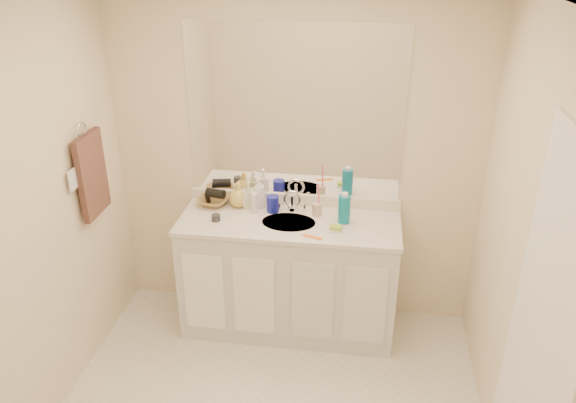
{
  "coord_description": "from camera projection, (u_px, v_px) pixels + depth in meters",
  "views": [
    {
      "loc": [
        0.48,
        -2.34,
        2.67
      ],
      "look_at": [
        0.0,
        0.97,
        1.05
      ],
      "focal_mm": 35.0,
      "sensor_mm": 36.0,
      "label": 1
    }
  ],
  "objects": [
    {
      "name": "hand_towel",
      "position": [
        92.0,
        175.0,
        3.62
      ],
      "size": [
        0.04,
        0.32,
        0.55
      ],
      "primitive_type": "cube",
      "color": "#39241E",
      "rests_on": "towel_ring"
    },
    {
      "name": "towel_ring",
      "position": [
        82.0,
        130.0,
        3.49
      ],
      "size": [
        0.01,
        0.11,
        0.11
      ],
      "primitive_type": "torus",
      "rotation": [
        0.0,
        1.57,
        0.0
      ],
      "color": "silver",
      "rests_on": "wall_left"
    },
    {
      "name": "ceiling",
      "position": [
        254.0,
        5.0,
        2.27
      ],
      "size": [
        2.6,
        2.6,
        0.02
      ],
      "primitive_type": "cube",
      "color": "white",
      "rests_on": "wall_back"
    },
    {
      "name": "soap_bottle_white",
      "position": [
        259.0,
        192.0,
        3.99
      ],
      "size": [
        0.09,
        0.09,
        0.22
      ],
      "primitive_type": "imported",
      "rotation": [
        0.0,
        0.0,
        -0.1
      ],
      "color": "white",
      "rests_on": "countertop"
    },
    {
      "name": "toothbrush",
      "position": [
        319.0,
        196.0,
        3.85
      ],
      "size": [
        0.02,
        0.04,
        0.19
      ],
      "primitive_type": "cylinder",
      "rotation": [
        0.14,
        0.0,
        -0.27
      ],
      "color": "#FF436D",
      "rests_on": "tan_cup"
    },
    {
      "name": "wall_back",
      "position": [
        295.0,
        162.0,
        3.95
      ],
      "size": [
        2.6,
        0.02,
        2.4
      ],
      "primitive_type": "cube",
      "color": "#F6E3C0",
      "rests_on": "floor"
    },
    {
      "name": "dark_jar",
      "position": [
        216.0,
        218.0,
        3.84
      ],
      "size": [
        0.07,
        0.07,
        0.04
      ],
      "primitive_type": "cylinder",
      "rotation": [
        0.0,
        0.0,
        -0.27
      ],
      "color": "#292A2E",
      "rests_on": "countertop"
    },
    {
      "name": "mouthwash_bottle",
      "position": [
        344.0,
        209.0,
        3.78
      ],
      "size": [
        0.11,
        0.11,
        0.19
      ],
      "primitive_type": "cylinder",
      "rotation": [
        0.0,
        0.0,
        0.41
      ],
      "color": "#0C7A98",
      "rests_on": "countertop"
    },
    {
      "name": "countertop",
      "position": [
        289.0,
        223.0,
        3.85
      ],
      "size": [
        1.52,
        0.57,
        0.03
      ],
      "primitive_type": "cube",
      "color": "silver",
      "rests_on": "vanity_cabinet"
    },
    {
      "name": "door",
      "position": [
        538.0,
        356.0,
        2.44
      ],
      "size": [
        0.02,
        0.82,
        2.0
      ],
      "primitive_type": "cube",
      "color": "white",
      "rests_on": "floor"
    },
    {
      "name": "mirror",
      "position": [
        295.0,
        113.0,
        3.78
      ],
      "size": [
        1.48,
        0.01,
        1.2
      ],
      "primitive_type": "cube",
      "color": "white",
      "rests_on": "wall_back"
    },
    {
      "name": "soap_bottle_cream",
      "position": [
        249.0,
        194.0,
        4.0
      ],
      "size": [
        0.11,
        0.11,
        0.2
      ],
      "primitive_type": "imported",
      "rotation": [
        0.0,
        0.0,
        0.28
      ],
      "color": "beige",
      "rests_on": "countertop"
    },
    {
      "name": "switch_plate",
      "position": [
        73.0,
        180.0,
        3.42
      ],
      "size": [
        0.01,
        0.08,
        0.13
      ],
      "primitive_type": "cube",
      "color": "white",
      "rests_on": "wall_left"
    },
    {
      "name": "tan_cup",
      "position": [
        317.0,
        209.0,
        3.9
      ],
      "size": [
        0.07,
        0.07,
        0.09
      ],
      "primitive_type": "cylinder",
      "rotation": [
        0.0,
        0.0,
        0.02
      ],
      "color": "beige",
      "rests_on": "countertop"
    },
    {
      "name": "wicker_basket",
      "position": [
        213.0,
        201.0,
        4.06
      ],
      "size": [
        0.25,
        0.25,
        0.05
      ],
      "primitive_type": "imported",
      "rotation": [
        0.0,
        0.0,
        -0.14
      ],
      "color": "#9E783F",
      "rests_on": "countertop"
    },
    {
      "name": "sink_basin",
      "position": [
        289.0,
        224.0,
        3.83
      ],
      "size": [
        0.37,
        0.37,
        0.02
      ],
      "primitive_type": "cylinder",
      "color": "beige",
      "rests_on": "countertop"
    },
    {
      "name": "orange_comb",
      "position": [
        312.0,
        237.0,
        3.63
      ],
      "size": [
        0.13,
        0.07,
        0.01
      ],
      "primitive_type": "cube",
      "rotation": [
        0.0,
        0.0,
        -0.35
      ],
      "color": "orange",
      "rests_on": "countertop"
    },
    {
      "name": "vanity_cabinet",
      "position": [
        289.0,
        277.0,
        4.04
      ],
      "size": [
        1.5,
        0.55,
        0.85
      ],
      "primitive_type": "cube",
      "color": "silver",
      "rests_on": "floor"
    },
    {
      "name": "soap_bottle_yellow",
      "position": [
        239.0,
        194.0,
        4.01
      ],
      "size": [
        0.17,
        0.17,
        0.18
      ],
      "primitive_type": "imported",
      "rotation": [
        0.0,
        0.0,
        -0.26
      ],
      "color": "#DFC256",
      "rests_on": "countertop"
    },
    {
      "name": "backsplash",
      "position": [
        294.0,
        199.0,
        4.06
      ],
      "size": [
        1.52,
        0.03,
        0.08
      ],
      "primitive_type": "cube",
      "color": "white",
      "rests_on": "countertop"
    },
    {
      "name": "hair_dryer",
      "position": [
        215.0,
        193.0,
        4.03
      ],
      "size": [
        0.15,
        0.09,
        0.07
      ],
      "primitive_type": "cylinder",
      "rotation": [
        0.0,
        1.57,
        -0.19
      ],
      "color": "black",
      "rests_on": "wicker_basket"
    },
    {
      "name": "green_soap",
      "position": [
        336.0,
        228.0,
        3.7
      ],
      "size": [
        0.09,
        0.07,
        0.03
      ],
      "primitive_type": "cube",
      "rotation": [
        0.0,
        0.0,
        -0.22
      ],
      "color": "#9CC630",
      "rests_on": "soap_dish"
    },
    {
      "name": "soap_dish",
      "position": [
        336.0,
        230.0,
        3.71
      ],
      "size": [
        0.1,
        0.09,
        0.01
      ],
      "primitive_type": "cube",
      "rotation": [
        0.0,
        0.0,
        0.12
      ],
      "color": "white",
      "rests_on": "countertop"
    },
    {
      "name": "extra_white_bottle",
      "position": [
        254.0,
        203.0,
        3.92
      ],
      "size": [
        0.06,
        0.06,
        0.15
      ],
      "primitive_type": "cylinder",
      "rotation": [
        0.0,
        0.0,
        0.26
      ],
      "color": "white",
      "rests_on": "countertop"
    },
    {
      "name": "wall_right",
      "position": [
        533.0,
        280.0,
        2.62
      ],
      "size": [
        0.02,
        2.6,
        2.4
      ],
      "primitive_type": "cube",
      "color": "#F6E3C0",
      "rests_on": "floor"
    },
    {
      "name": "blue_mug",
      "position": [
        273.0,
        204.0,
        3.94
      ],
      "size": [
        0.09,
        0.09,
        0.12
      ],
      "primitive_type": "cylinder",
      "rotation": [
        0.0,
        0.0,
        -0.01
      ],
      "color": "#161C97",
      "rests_on": "countertop"
    },
    {
      "name": "wall_left",
      "position": [
        18.0,
        240.0,
        2.96
      ],
      "size": [
        0.02,
        2.6,
        2.4
      ],
      "primitive_type": "cube",
      "color": "#F6E3C0",
      "rests_on": "floor"
    },
    {
      "name": "faucet",
      "position": [
        292.0,
        203.0,
        3.96
      ],
      "size": [
        0.02,
        0.02,
        0.11
      ],
      "primitive_type": "cylinder",
      "color": "silver",
      "rests_on": "countertop"
    }
  ]
}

